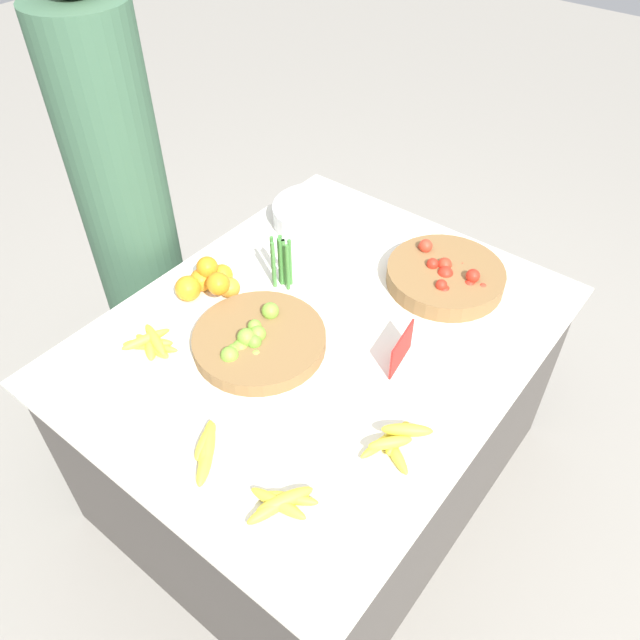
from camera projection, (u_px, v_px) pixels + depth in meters
ground_plane at (320, 470)px, 2.39m from camera, size 12.00×12.00×0.00m
market_table at (320, 409)px, 2.14m from camera, size 1.42×1.15×0.75m
lime_bowl at (258, 340)px, 1.82m from camera, size 0.39×0.39×0.08m
tomato_basket at (446, 276)px, 2.02m from camera, size 0.38×0.38×0.10m
orange_pile at (209, 281)px, 1.97m from camera, size 0.19×0.18×0.12m
metal_bowl at (316, 215)px, 2.26m from camera, size 0.31×0.31×0.08m
price_sign at (401, 349)px, 1.75m from camera, size 0.15×0.03×0.11m
veg_bundle at (282, 262)px, 1.98m from camera, size 0.05×0.08×0.17m
banana_bunch_back_center at (396, 440)px, 1.56m from camera, size 0.18×0.14×0.06m
banana_bunch_front_left at (206, 449)px, 1.55m from camera, size 0.17×0.14×0.03m
banana_bunch_middle_right at (151, 343)px, 1.81m from camera, size 0.15×0.16×0.05m
banana_bunch_middle_left at (282, 502)px, 1.45m from camera, size 0.17×0.16×0.04m
vendor_person at (131, 226)px, 2.19m from camera, size 0.31×0.31×1.71m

